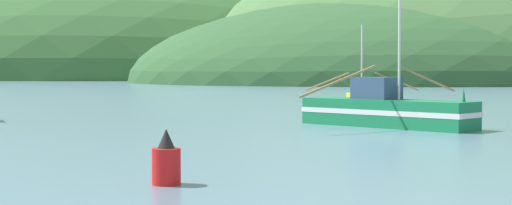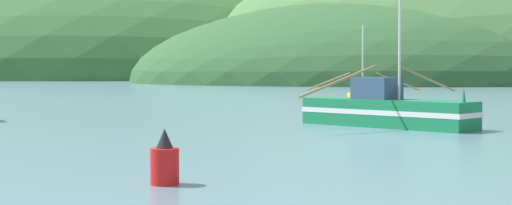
# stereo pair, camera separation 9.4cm
# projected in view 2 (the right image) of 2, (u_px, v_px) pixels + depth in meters

# --- Properties ---
(hill_mid_left) EXTENTS (123.69, 98.95, 37.19)m
(hill_mid_left) POSITION_uv_depth(u_px,v_px,m) (406.00, 82.00, 168.97)
(hill_mid_left) COLOR #2D562D
(hill_mid_left) RESTS_ON ground
(hill_far_right) EXTENTS (207.15, 165.72, 78.58)m
(hill_far_right) POSITION_uv_depth(u_px,v_px,m) (150.00, 77.00, 260.77)
(hill_far_right) COLOR #386633
(hill_far_right) RESTS_ON ground
(fishing_boat_green) EXTENTS (11.34, 9.06, 7.43)m
(fishing_boat_green) POSITION_uv_depth(u_px,v_px,m) (386.00, 110.00, 37.98)
(fishing_boat_green) COLOR #197A47
(fishing_boat_green) RESTS_ON ground
(fishing_boat_yellow) EXTENTS (8.63, 6.76, 6.64)m
(fishing_boat_yellow) POSITION_uv_depth(u_px,v_px,m) (363.00, 98.00, 59.03)
(fishing_boat_yellow) COLOR gold
(fishing_boat_yellow) RESTS_ON ground
(channel_buoy) EXTENTS (0.73, 0.73, 1.43)m
(channel_buoy) POSITION_uv_depth(u_px,v_px,m) (165.00, 162.00, 18.99)
(channel_buoy) COLOR red
(channel_buoy) RESTS_ON ground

